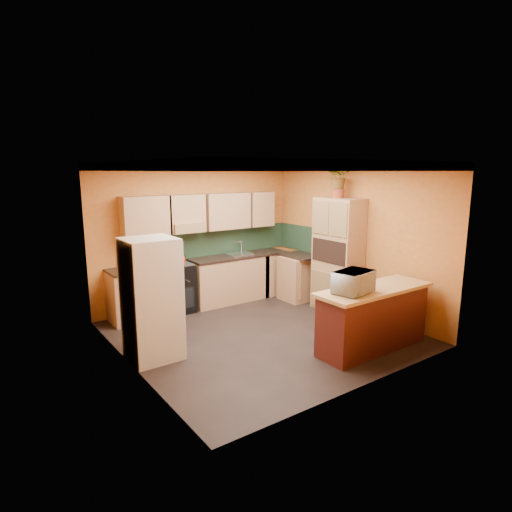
{
  "coord_description": "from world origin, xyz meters",
  "views": [
    {
      "loc": [
        -3.84,
        -5.27,
        2.59
      ],
      "look_at": [
        0.22,
        0.45,
        1.18
      ],
      "focal_mm": 30.0,
      "sensor_mm": 36.0,
      "label": 1
    }
  ],
  "objects_px": {
    "microwave": "(353,282)",
    "base_cabinets_back": "(205,284)",
    "stove": "(176,288)",
    "fridge": "(151,299)",
    "pantry": "(338,255)",
    "breakfast_bar": "(373,320)"
  },
  "relations": [
    {
      "from": "fridge",
      "to": "microwave",
      "type": "bearing_deg",
      "value": -34.45
    },
    {
      "from": "microwave",
      "to": "base_cabinets_back",
      "type": "bearing_deg",
      "value": 88.67
    },
    {
      "from": "breakfast_bar",
      "to": "microwave",
      "type": "relative_size",
      "value": 3.21
    },
    {
      "from": "microwave",
      "to": "fridge",
      "type": "bearing_deg",
      "value": 134.42
    },
    {
      "from": "base_cabinets_back",
      "to": "fridge",
      "type": "distance_m",
      "value": 2.42
    },
    {
      "from": "pantry",
      "to": "fridge",
      "type": "bearing_deg",
      "value": 179.84
    },
    {
      "from": "base_cabinets_back",
      "to": "microwave",
      "type": "xyz_separation_m",
      "value": [
        0.56,
        -3.22,
        0.65
      ]
    },
    {
      "from": "fridge",
      "to": "breakfast_bar",
      "type": "bearing_deg",
      "value": -29.78
    },
    {
      "from": "stove",
      "to": "breakfast_bar",
      "type": "height_order",
      "value": "stove"
    },
    {
      "from": "fridge",
      "to": "base_cabinets_back",
      "type": "bearing_deg",
      "value": 43.55
    },
    {
      "from": "base_cabinets_back",
      "to": "microwave",
      "type": "bearing_deg",
      "value": -80.2
    },
    {
      "from": "fridge",
      "to": "microwave",
      "type": "distance_m",
      "value": 2.78
    },
    {
      "from": "breakfast_bar",
      "to": "microwave",
      "type": "xyz_separation_m",
      "value": [
        -0.46,
        0.0,
        0.65
      ]
    },
    {
      "from": "fridge",
      "to": "microwave",
      "type": "xyz_separation_m",
      "value": [
        2.29,
        -1.57,
        0.24
      ]
    },
    {
      "from": "base_cabinets_back",
      "to": "breakfast_bar",
      "type": "distance_m",
      "value": 3.37
    },
    {
      "from": "stove",
      "to": "breakfast_bar",
      "type": "distance_m",
      "value": 3.61
    },
    {
      "from": "stove",
      "to": "pantry",
      "type": "height_order",
      "value": "pantry"
    },
    {
      "from": "pantry",
      "to": "microwave",
      "type": "bearing_deg",
      "value": -130.07
    },
    {
      "from": "breakfast_bar",
      "to": "fridge",
      "type": "bearing_deg",
      "value": 150.22
    },
    {
      "from": "base_cabinets_back",
      "to": "breakfast_bar",
      "type": "height_order",
      "value": "same"
    },
    {
      "from": "stove",
      "to": "fridge",
      "type": "distance_m",
      "value": 2.02
    },
    {
      "from": "base_cabinets_back",
      "to": "breakfast_bar",
      "type": "bearing_deg",
      "value": -72.55
    }
  ]
}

